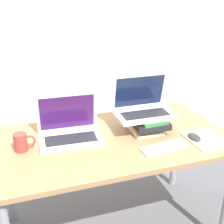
{
  "coord_description": "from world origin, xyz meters",
  "views": [
    {
      "loc": [
        -0.54,
        -1.23,
        1.67
      ],
      "look_at": [
        0.0,
        0.4,
        0.92
      ],
      "focal_mm": 50.0,
      "sensor_mm": 36.0,
      "label": 1
    }
  ],
  "objects_px": {
    "wireless_keyboard": "(164,148)",
    "notepad": "(206,139)",
    "mouse": "(194,137)",
    "laptop_on_books": "(143,106)",
    "laptop_left": "(69,130)",
    "mug": "(21,142)",
    "book_stack": "(146,122)"
  },
  "relations": [
    {
      "from": "wireless_keyboard",
      "to": "notepad",
      "type": "bearing_deg",
      "value": 2.84
    },
    {
      "from": "mouse",
      "to": "laptop_on_books",
      "type": "bearing_deg",
      "value": 133.82
    },
    {
      "from": "laptop_left",
      "to": "mouse",
      "type": "relative_size",
      "value": 3.66
    },
    {
      "from": "laptop_left",
      "to": "notepad",
      "type": "xyz_separation_m",
      "value": [
        0.79,
        -0.3,
        -0.05
      ]
    },
    {
      "from": "wireless_keyboard",
      "to": "laptop_left",
      "type": "bearing_deg",
      "value": 147.95
    },
    {
      "from": "laptop_on_books",
      "to": "wireless_keyboard",
      "type": "distance_m",
      "value": 0.33
    },
    {
      "from": "wireless_keyboard",
      "to": "mouse",
      "type": "distance_m",
      "value": 0.23
    },
    {
      "from": "mug",
      "to": "wireless_keyboard",
      "type": "bearing_deg",
      "value": -16.97
    },
    {
      "from": "laptop_on_books",
      "to": "wireless_keyboard",
      "type": "xyz_separation_m",
      "value": [
        0.02,
        -0.29,
        -0.15
      ]
    },
    {
      "from": "book_stack",
      "to": "notepad",
      "type": "height_order",
      "value": "book_stack"
    },
    {
      "from": "book_stack",
      "to": "mouse",
      "type": "bearing_deg",
      "value": -44.8
    },
    {
      "from": "laptop_left",
      "to": "book_stack",
      "type": "relative_size",
      "value": 1.36
    },
    {
      "from": "mouse",
      "to": "notepad",
      "type": "xyz_separation_m",
      "value": [
        0.07,
        -0.03,
        -0.01
      ]
    },
    {
      "from": "laptop_on_books",
      "to": "wireless_keyboard",
      "type": "bearing_deg",
      "value": -86.99
    },
    {
      "from": "book_stack",
      "to": "mug",
      "type": "xyz_separation_m",
      "value": [
        -0.79,
        -0.02,
        -0.0
      ]
    },
    {
      "from": "wireless_keyboard",
      "to": "mug",
      "type": "xyz_separation_m",
      "value": [
        -0.79,
        0.24,
        0.05
      ]
    },
    {
      "from": "book_stack",
      "to": "laptop_on_books",
      "type": "bearing_deg",
      "value": 121.17
    },
    {
      "from": "laptop_on_books",
      "to": "wireless_keyboard",
      "type": "height_order",
      "value": "laptop_on_books"
    },
    {
      "from": "book_stack",
      "to": "notepad",
      "type": "relative_size",
      "value": 1.14
    },
    {
      "from": "laptop_left",
      "to": "wireless_keyboard",
      "type": "xyz_separation_m",
      "value": [
        0.5,
        -0.31,
        -0.05
      ]
    },
    {
      "from": "book_stack",
      "to": "notepad",
      "type": "distance_m",
      "value": 0.39
    },
    {
      "from": "book_stack",
      "to": "wireless_keyboard",
      "type": "xyz_separation_m",
      "value": [
        -0.0,
        -0.26,
        -0.05
      ]
    },
    {
      "from": "laptop_on_books",
      "to": "laptop_left",
      "type": "bearing_deg",
      "value": 177.77
    },
    {
      "from": "mouse",
      "to": "mug",
      "type": "relative_size",
      "value": 0.86
    },
    {
      "from": "book_stack",
      "to": "mug",
      "type": "relative_size",
      "value": 2.32
    },
    {
      "from": "notepad",
      "to": "mouse",
      "type": "bearing_deg",
      "value": 159.72
    },
    {
      "from": "book_stack",
      "to": "laptop_on_books",
      "type": "distance_m",
      "value": 0.11
    },
    {
      "from": "wireless_keyboard",
      "to": "mouse",
      "type": "height_order",
      "value": "mouse"
    },
    {
      "from": "mug",
      "to": "laptop_left",
      "type": "bearing_deg",
      "value": 13.43
    },
    {
      "from": "laptop_on_books",
      "to": "notepad",
      "type": "relative_size",
      "value": 1.46
    },
    {
      "from": "notepad",
      "to": "mug",
      "type": "relative_size",
      "value": 2.03
    },
    {
      "from": "notepad",
      "to": "laptop_left",
      "type": "bearing_deg",
      "value": 159.5
    }
  ]
}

